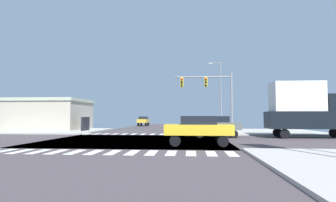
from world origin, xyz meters
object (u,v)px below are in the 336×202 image
Objects in this scene: traffic_signal_mast at (209,89)px; sedan_queued_2 at (216,125)px; bank_building at (41,115)px; street_lamp at (219,90)px; box_truck_leading_1 at (307,108)px; sedan_farside_1 at (143,120)px; sedan_trailing_3 at (198,128)px.

traffic_signal_mast is 5.55m from sedan_queued_2.
street_lamp is at bearing 2.87° from bank_building.
traffic_signal_mast is 0.48× the size of bank_building.
bank_building reaches higher than sedan_queued_2.
sedan_queued_2 is (0.27, -4.21, -3.62)m from traffic_signal_mast.
bank_building is at bearing -115.74° from sedan_queued_2.
sedan_farside_1 is at bearing -145.63° from box_truck_leading_1.
bank_building is 20.61m from sedan_farside_1.
box_truck_leading_1 is at bearing 90.00° from sedan_queued_2.
sedan_farside_1 is 30.47m from sedan_queued_2.
bank_building is 32.23m from box_truck_leading_1.
traffic_signal_mast reaches higher than sedan_trailing_3.
sedan_farside_1 is 1.00× the size of sedan_trailing_3.
traffic_signal_mast is 11.87m from sedan_trailing_3.
sedan_trailing_3 is at bearing -97.49° from traffic_signal_mast.
street_lamp is at bearing 128.89° from sedan_farside_1.
sedan_farside_1 is 0.60× the size of box_truck_leading_1.
box_truck_leading_1 reaches higher than sedan_farside_1.
sedan_trailing_3 is (9.73, -35.23, 0.00)m from sedan_farside_1.
box_truck_leading_1 is (19.30, -28.23, 1.45)m from sedan_farside_1.
sedan_farside_1 is 34.23m from box_truck_leading_1.
box_truck_leading_1 is 11.94m from sedan_trailing_3.
sedan_farside_1 is at bearing 128.89° from street_lamp.
street_lamp is at bearing 76.89° from traffic_signal_mast.
street_lamp is 21.20m from sedan_farside_1.
sedan_trailing_3 is (20.77, -17.85, -0.98)m from bank_building.
street_lamp is at bearing 172.62° from sedan_queued_2.
box_truck_leading_1 is (8.10, -4.21, -2.17)m from traffic_signal_mast.
sedan_farside_1 is (-13.04, 16.16, -4.26)m from street_lamp.
sedan_queued_2 is 7.21m from sedan_trailing_3.
sedan_trailing_3 is (-3.30, -19.06, -4.26)m from street_lamp.
sedan_queued_2 is (-1.56, -12.06, -4.26)m from street_lamp.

